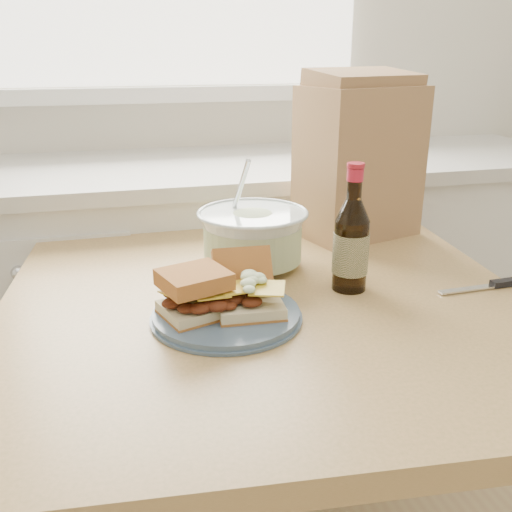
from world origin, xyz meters
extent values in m
cube|color=white|center=(0.00, 2.00, 1.35)|extent=(4.00, 0.02, 2.70)
cube|color=silver|center=(0.00, 1.70, 0.45)|extent=(2.40, 0.60, 0.90)
cube|color=beige|center=(0.00, 1.70, 0.92)|extent=(2.50, 0.64, 0.04)
cube|color=tan|center=(0.00, 0.94, 0.80)|extent=(1.07, 1.07, 0.04)
cube|color=tan|center=(-0.39, 1.42, 0.39)|extent=(0.07, 0.07, 0.78)
cube|color=tan|center=(0.48, 1.34, 0.39)|extent=(0.07, 0.07, 0.78)
cylinder|color=#44596E|center=(-0.09, 0.87, 0.83)|extent=(0.26, 0.26, 0.02)
cube|color=beige|center=(-0.14, 0.87, 0.85)|extent=(0.13, 0.13, 0.02)
cube|color=gold|center=(-0.14, 0.87, 0.88)|extent=(0.08, 0.08, 0.00)
cube|color=#B2622F|center=(-0.14, 0.87, 0.90)|extent=(0.13, 0.13, 0.03)
cube|color=beige|center=(-0.05, 0.85, 0.85)|extent=(0.12, 0.11, 0.02)
cube|color=gold|center=(-0.05, 0.85, 0.88)|extent=(0.07, 0.07, 0.00)
cube|color=#B2622F|center=(-0.05, 0.92, 0.88)|extent=(0.11, 0.08, 0.09)
cone|color=silver|center=(0.02, 1.11, 0.88)|extent=(0.23, 0.23, 0.12)
cylinder|color=beige|center=(0.02, 1.11, 0.88)|extent=(0.21, 0.21, 0.08)
torus|color=silver|center=(0.02, 1.11, 0.94)|extent=(0.24, 0.24, 0.01)
cylinder|color=silver|center=(0.00, 1.14, 0.98)|extent=(0.03, 0.10, 0.16)
cylinder|color=black|center=(0.17, 0.94, 0.89)|extent=(0.07, 0.07, 0.14)
cone|color=black|center=(0.17, 0.94, 0.98)|extent=(0.07, 0.07, 0.04)
cylinder|color=black|center=(0.17, 0.94, 1.03)|extent=(0.03, 0.03, 0.06)
cylinder|color=#B0172E|center=(0.17, 0.94, 1.05)|extent=(0.03, 0.03, 0.02)
cylinder|color=#A41E2D|center=(0.17, 0.94, 1.07)|extent=(0.03, 0.03, 0.01)
cylinder|color=#2D391C|center=(0.17, 0.94, 0.90)|extent=(0.07, 0.07, 0.08)
cube|color=silver|center=(0.40, 0.87, 0.83)|extent=(0.14, 0.02, 0.00)
cube|color=black|center=(0.48, 0.87, 0.83)|extent=(0.08, 0.02, 0.01)
cube|color=#966B48|center=(0.33, 1.27, 1.00)|extent=(0.32, 0.25, 0.36)
camera|label=1|loc=(-0.26, -0.01, 1.26)|focal=40.00mm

